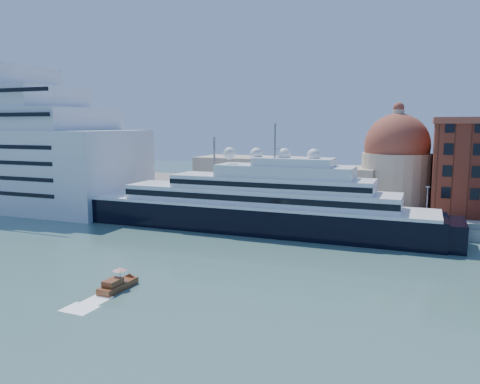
% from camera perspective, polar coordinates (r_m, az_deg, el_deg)
% --- Properties ---
extents(ground, '(400.00, 400.00, 0.00)m').
position_cam_1_polar(ground, '(82.42, -0.00, -8.32)').
color(ground, '#375F58').
rests_on(ground, ground).
extents(quay, '(180.00, 10.00, 2.50)m').
position_cam_1_polar(quay, '(113.53, 6.34, -3.15)').
color(quay, gray).
rests_on(quay, ground).
extents(land, '(260.00, 72.00, 2.00)m').
position_cam_1_polar(land, '(152.96, 10.41, -0.42)').
color(land, slate).
rests_on(land, ground).
extents(quay_fence, '(180.00, 0.10, 1.20)m').
position_cam_1_polar(quay_fence, '(108.92, 5.73, -2.63)').
color(quay_fence, slate).
rests_on(quay_fence, quay).
extents(superyacht, '(93.15, 12.91, 27.84)m').
position_cam_1_polar(superyacht, '(105.72, -0.41, -1.98)').
color(superyacht, black).
rests_on(superyacht, ground).
extents(service_barge, '(12.60, 7.67, 2.69)m').
position_cam_1_polar(service_barge, '(123.44, -16.45, -2.75)').
color(service_barge, white).
rests_on(service_barge, ground).
extents(water_taxi, '(2.44, 6.84, 3.22)m').
position_cam_1_polar(water_taxi, '(70.39, -14.74, -10.84)').
color(water_taxi, maroon).
rests_on(water_taxi, ground).
extents(church, '(66.00, 18.00, 25.50)m').
position_cam_1_polar(church, '(133.74, 11.75, 2.61)').
color(church, beige).
rests_on(church, land).
extents(lamp_posts, '(120.80, 2.40, 18.00)m').
position_cam_1_polar(lamp_posts, '(114.51, 0.05, 1.35)').
color(lamp_posts, slate).
rests_on(lamp_posts, quay).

